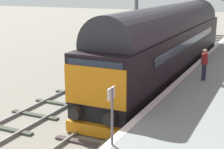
% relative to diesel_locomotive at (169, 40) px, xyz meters
% --- Properties ---
extents(ground_plane, '(140.00, 140.00, 0.00)m').
position_rel_diesel_locomotive_xyz_m(ground_plane, '(-0.00, -7.37, -2.49)').
color(ground_plane, gray).
rests_on(ground_plane, ground).
extents(track_main, '(2.50, 60.00, 0.15)m').
position_rel_diesel_locomotive_xyz_m(track_main, '(-0.00, -7.37, -2.44)').
color(track_main, gray).
rests_on(track_main, ground).
extents(track_adjacent_west, '(2.50, 60.00, 0.15)m').
position_rel_diesel_locomotive_xyz_m(track_adjacent_west, '(-3.54, -7.37, -2.43)').
color(track_adjacent_west, slate).
rests_on(track_adjacent_west, ground).
extents(station_platform, '(4.00, 44.00, 1.01)m').
position_rel_diesel_locomotive_xyz_m(station_platform, '(3.60, -7.37, -1.99)').
color(station_platform, gray).
rests_on(station_platform, ground).
extents(diesel_locomotive, '(2.74, 20.31, 4.68)m').
position_rel_diesel_locomotive_xyz_m(diesel_locomotive, '(0.00, 0.00, 0.00)').
color(diesel_locomotive, black).
rests_on(diesel_locomotive, ground).
extents(platform_number_sign, '(0.10, 0.44, 1.84)m').
position_rel_diesel_locomotive_xyz_m(platform_number_sign, '(1.84, -12.29, -0.26)').
color(platform_number_sign, slate).
rests_on(platform_number_sign, station_platform).
extents(waiting_passenger, '(0.43, 0.49, 1.64)m').
position_rel_diesel_locomotive_xyz_m(waiting_passenger, '(2.88, -3.25, -0.50)').
color(waiting_passenger, '#2F2C41').
rests_on(waiting_passenger, station_platform).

